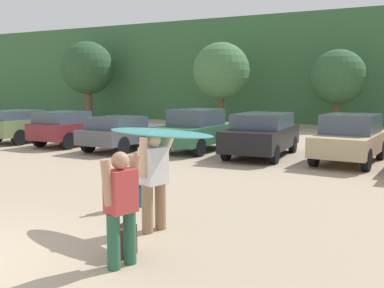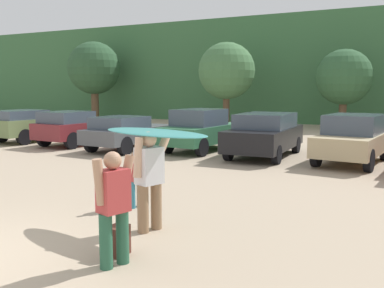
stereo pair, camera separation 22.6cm
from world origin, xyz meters
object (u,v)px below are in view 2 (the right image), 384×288
parked_car_maroon (78,127)px  person_child (136,176)px  parked_car_dark_gray (127,132)px  parked_car_black (265,134)px  parked_car_forest_green (201,130)px  surfboard_teal (153,132)px  person_companion (113,202)px  parked_car_olive_green (37,124)px  backpack_dropped (118,240)px  parked_car_tan (353,138)px  person_adult (149,175)px

parked_car_maroon → person_child: bearing=-128.9°
parked_car_dark_gray → parked_car_black: 5.59m
parked_car_forest_green → surfboard_teal: surfboard_teal is taller
parked_car_maroon → parked_car_forest_green: parked_car_forest_green is taller
surfboard_teal → person_companion: bearing=116.5°
parked_car_olive_green → parked_car_dark_gray: (5.73, -0.71, -0.06)m
person_companion → parked_car_maroon: bearing=-28.6°
parked_car_olive_green → parked_car_black: parked_car_black is taller
parked_car_olive_green → parked_car_black: (11.26, 0.14, 0.03)m
person_companion → surfboard_teal: (-0.36, 1.65, 0.81)m
person_companion → parked_car_black: bearing=-65.8°
parked_car_olive_green → person_child: parked_car_olive_green is taller
parked_car_olive_green → backpack_dropped: 15.90m
parked_car_dark_gray → parked_car_maroon: bearing=85.4°
parked_car_tan → person_child: (-3.42, -7.83, -0.18)m
person_child → backpack_dropped: size_ratio=2.66×
parked_car_tan → person_child: bearing=163.3°
person_companion → backpack_dropped: (-0.19, 0.34, -0.69)m
parked_car_forest_green → parked_car_tan: size_ratio=1.01×
parked_car_maroon → person_companion: 14.01m
parked_car_black → person_companion: bearing=-174.6°
parked_car_dark_gray → person_child: (5.20, -7.15, -0.07)m
parked_car_maroon → backpack_dropped: (9.38, -9.89, -0.58)m
parked_car_olive_green → parked_car_forest_green: (8.56, 0.38, 0.05)m
parked_car_black → backpack_dropped: (0.92, -10.34, -0.62)m
parked_car_dark_gray → person_child: bearing=-141.0°
person_adult → surfboard_teal: 0.75m
parked_car_maroon → person_child: parked_car_maroon is taller
parked_car_dark_gray → backpack_dropped: 11.49m
parked_car_dark_gray → person_companion: bearing=-143.0°
parked_car_maroon → person_adult: size_ratio=2.42×
parked_car_dark_gray → parked_car_olive_green: bearing=86.0°
parked_car_maroon → parked_car_tan: parked_car_tan is taller
backpack_dropped → parked_car_forest_green: bearing=108.9°
parked_car_forest_green → parked_car_tan: parked_car_forest_green is taller
surfboard_teal → parked_car_forest_green: bearing=-55.2°
parked_car_olive_green → parked_car_black: 11.26m
person_child → person_companion: (1.44, -2.69, 0.24)m
parked_car_dark_gray → parked_car_tan: parked_car_tan is taller
parked_car_forest_green → person_adult: bearing=-154.4°
parked_car_dark_gray → person_companion: person_companion is taller
parked_car_maroon → parked_car_dark_gray: 2.96m
parked_car_olive_green → parked_car_tan: bearing=-84.5°
surfboard_teal → backpack_dropped: 2.00m
parked_car_forest_green → person_companion: 11.57m
parked_car_tan → parked_car_black: bearing=93.8°
parked_car_olive_green → parked_car_dark_gray: parked_car_olive_green is taller
parked_car_maroon → parked_car_black: (8.46, 0.46, 0.04)m
parked_car_olive_green → parked_car_tan: parked_car_tan is taller
person_adult → surfboard_teal: (0.02, 0.12, 0.74)m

